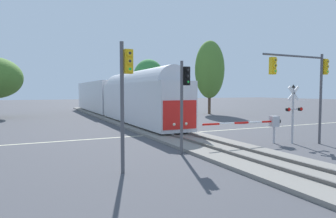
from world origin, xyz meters
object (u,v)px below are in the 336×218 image
at_px(crossing_gate_near, 266,123).
at_px(maple_right_background, 210,70).
at_px(traffic_signal_near_right, 306,75).
at_px(traffic_signal_near_left, 125,86).
at_px(commuter_train, 115,96).
at_px(crossing_signal_mast, 293,107).
at_px(elm_centre_background, 149,78).
at_px(traffic_signal_median, 184,92).

xyz_separation_m(crossing_gate_near, maple_right_background, (10.80, 23.12, 5.31)).
relative_size(traffic_signal_near_right, traffic_signal_near_left, 1.07).
xyz_separation_m(commuter_train, crossing_signal_mast, (5.57, -23.59, -0.43)).
bearing_deg(commuter_train, crossing_gate_near, -80.64).
relative_size(traffic_signal_near_left, elm_centre_background, 0.63).
distance_m(traffic_signal_near_left, maple_right_background, 33.41).
bearing_deg(maple_right_background, elm_centre_background, 133.25).
relative_size(commuter_train, crossing_signal_mast, 10.22).
height_order(commuter_train, traffic_signal_median, commuter_train).
relative_size(traffic_signal_median, maple_right_background, 0.46).
bearing_deg(elm_centre_background, traffic_signal_near_right, -93.69).
distance_m(commuter_train, crossing_signal_mast, 24.25).
xyz_separation_m(traffic_signal_near_right, elm_centre_background, (2.06, 31.98, 1.25)).
bearing_deg(traffic_signal_median, crossing_gate_near, 4.14).
bearing_deg(commuter_train, maple_right_background, 0.35).
relative_size(elm_centre_background, maple_right_background, 0.78).
distance_m(commuter_train, elm_centre_background, 11.07).
height_order(commuter_train, maple_right_background, maple_right_background).
bearing_deg(commuter_train, traffic_signal_median, -96.03).
relative_size(traffic_signal_near_left, maple_right_background, 0.49).
bearing_deg(crossing_gate_near, maple_right_background, 64.96).
bearing_deg(crossing_gate_near, traffic_signal_median, -175.86).
relative_size(commuter_train, elm_centre_background, 4.57).
height_order(crossing_signal_mast, traffic_signal_median, traffic_signal_median).
relative_size(traffic_signal_near_right, elm_centre_background, 0.67).
bearing_deg(traffic_signal_median, traffic_signal_near_left, -150.81).
height_order(traffic_signal_near_right, elm_centre_background, elm_centre_background).
distance_m(elm_centre_background, maple_right_background, 10.20).
distance_m(crossing_gate_near, traffic_signal_median, 6.60).
xyz_separation_m(traffic_signal_median, traffic_signal_near_left, (-3.95, -2.21, 0.27)).
bearing_deg(traffic_signal_near_right, maple_right_background, 69.86).
xyz_separation_m(commuter_train, traffic_signal_near_right, (5.58, -24.50, 1.61)).
relative_size(crossing_gate_near, traffic_signal_near_right, 1.04).
bearing_deg(traffic_signal_near_left, elm_centre_background, 67.01).
bearing_deg(crossing_signal_mast, traffic_signal_median, 179.23).
bearing_deg(crossing_gate_near, commuter_train, 99.36).
xyz_separation_m(commuter_train, maple_right_background, (14.60, 0.09, 3.91)).
distance_m(traffic_signal_near_left, elm_centre_background, 36.09).
height_order(commuter_train, elm_centre_background, elm_centre_background).
relative_size(crossing_signal_mast, maple_right_background, 0.35).
distance_m(commuter_train, crossing_gate_near, 23.38).
xyz_separation_m(traffic_signal_near_right, maple_right_background, (9.02, 24.59, 2.30)).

